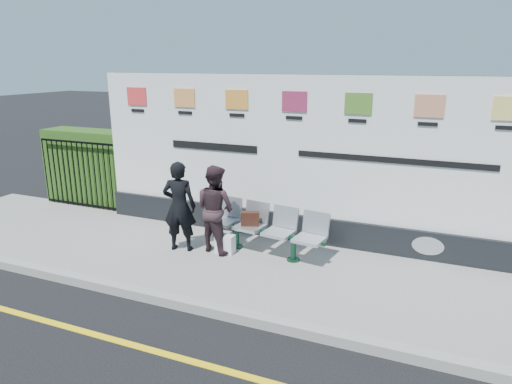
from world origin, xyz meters
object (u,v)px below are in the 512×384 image
bench (264,241)px  woman_right (215,209)px  billboard (294,171)px  woman_left (179,206)px

bench → woman_right: size_ratio=1.41×
billboard → woman_left: bearing=-142.1°
woman_left → bench: bearing=-178.8°
bench → woman_left: woman_left is taller
woman_left → woman_right: 0.62m
billboard → bench: 1.42m
woman_left → woman_right: size_ratio=1.04×
woman_right → woman_left: bearing=36.2°
billboard → woman_right: (-1.07, -1.08, -0.53)m
bench → woman_right: (-0.84, -0.18, 0.54)m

